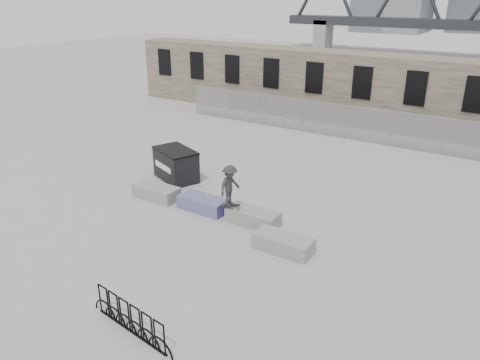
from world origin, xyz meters
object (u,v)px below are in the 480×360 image
object	(u,v)px
planter_center_right	(253,216)
dumpster	(176,164)
bike_rack	(130,318)
planter_offset	(283,243)
planter_center_left	(203,203)
planter_far_left	(156,191)
skateboarder	(230,186)

from	to	relation	value
planter_center_right	dumpster	size ratio (longest dim) A/B	0.79
bike_rack	planter_offset	bearing A→B (deg)	76.70
dumpster	planter_center_right	bearing A→B (deg)	2.35
planter_center_right	planter_offset	distance (m)	2.21
planter_offset	dumpster	distance (m)	7.83
planter_offset	bike_rack	distance (m)	5.91
planter_center_left	planter_offset	bearing A→B (deg)	-14.08
planter_far_left	dumpster	bearing A→B (deg)	107.45
planter_center_right	skateboarder	distance (m)	1.47
planter_center_right	planter_far_left	bearing A→B (deg)	-177.20
planter_center_left	bike_rack	world-z (taller)	bike_rack
planter_center_right	planter_offset	bearing A→B (deg)	-30.95
planter_offset	dumpster	world-z (taller)	dumpster
dumpster	skateboarder	size ratio (longest dim) A/B	1.51
planter_center_left	dumpster	xyz separation A→B (m)	(-3.04, 1.96, 0.44)
skateboarder	dumpster	bearing A→B (deg)	69.76
dumpster	skateboarder	xyz separation A→B (m)	(4.48, -2.16, 0.73)
dumpster	bike_rack	xyz separation A→B (m)	(5.86, -8.76, -0.29)
planter_center_right	dumpster	world-z (taller)	dumpster
planter_far_left	planter_offset	bearing A→B (deg)	-7.87
planter_center_left	dumpster	bearing A→B (deg)	147.19
planter_center_left	planter_center_right	xyz separation A→B (m)	(2.29, 0.09, 0.00)
bike_rack	dumpster	bearing A→B (deg)	123.80
planter_center_left	dumpster	world-z (taller)	dumpster
planter_center_left	skateboarder	size ratio (longest dim) A/B	1.19
planter_far_left	skateboarder	world-z (taller)	skateboarder
planter_far_left	planter_offset	xyz separation A→B (m)	(6.56, -0.91, 0.00)
planter_center_right	planter_offset	world-z (taller)	same
skateboarder	planter_far_left	bearing A→B (deg)	94.63
planter_offset	planter_center_right	bearing A→B (deg)	149.05
planter_offset	skateboarder	distance (m)	3.10
planter_center_left	bike_rack	distance (m)	7.36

